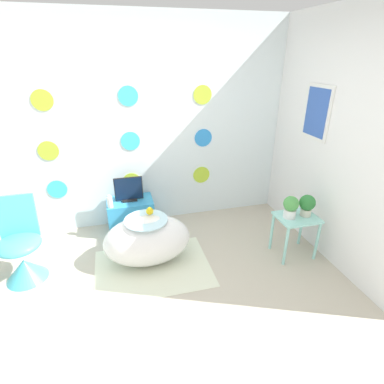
# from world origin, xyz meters

# --- Properties ---
(ground_plane) EXTENTS (12.00, 12.00, 0.00)m
(ground_plane) POSITION_xyz_m (0.00, 0.00, 0.00)
(ground_plane) COLOR #BCB29E
(wall_back_dotted) EXTENTS (5.03, 0.05, 2.60)m
(wall_back_dotted) POSITION_xyz_m (-0.00, 1.87, 1.30)
(wall_back_dotted) COLOR white
(wall_back_dotted) RESTS_ON ground_plane
(wall_right) EXTENTS (0.06, 2.85, 2.60)m
(wall_right) POSITION_xyz_m (2.04, 0.93, 1.30)
(wall_right) COLOR white
(wall_right) RESTS_ON ground_plane
(rug) EXTENTS (1.24, 0.93, 0.01)m
(rug) POSITION_xyz_m (0.06, 0.76, 0.00)
(rug) COLOR silver
(rug) RESTS_ON ground_plane
(bathtub) EXTENTS (0.95, 0.57, 0.56)m
(bathtub) POSITION_xyz_m (0.03, 0.90, 0.28)
(bathtub) COLOR white
(bathtub) RESTS_ON ground_plane
(rubber_duck) EXTENTS (0.08, 0.09, 0.10)m
(rubber_duck) POSITION_xyz_m (0.09, 0.96, 0.61)
(rubber_duck) COLOR yellow
(rubber_duck) RESTS_ON bathtub
(chair) EXTENTS (0.43, 0.43, 0.88)m
(chair) POSITION_xyz_m (-1.23, 0.95, 0.28)
(chair) COLOR #4CC6DB
(chair) RESTS_ON ground_plane
(tv_cabinet) EXTENTS (0.58, 0.38, 0.43)m
(tv_cabinet) POSITION_xyz_m (-0.09, 1.63, 0.22)
(tv_cabinet) COLOR #389ED6
(tv_cabinet) RESTS_ON ground_plane
(tv) EXTENTS (0.35, 0.12, 0.32)m
(tv) POSITION_xyz_m (-0.09, 1.63, 0.57)
(tv) COLOR black
(tv) RESTS_ON tv_cabinet
(vase) EXTENTS (0.07, 0.07, 0.16)m
(vase) POSITION_xyz_m (-0.33, 1.50, 0.51)
(vase) COLOR white
(vase) RESTS_ON tv_cabinet
(side_table) EXTENTS (0.44, 0.36, 0.50)m
(side_table) POSITION_xyz_m (1.68, 0.61, 0.40)
(side_table) COLOR #99E0D8
(side_table) RESTS_ON ground_plane
(potted_plant_left) EXTENTS (0.17, 0.17, 0.25)m
(potted_plant_left) POSITION_xyz_m (1.58, 0.62, 0.64)
(potted_plant_left) COLOR white
(potted_plant_left) RESTS_ON side_table
(potted_plant_right) EXTENTS (0.18, 0.18, 0.25)m
(potted_plant_right) POSITION_xyz_m (1.78, 0.61, 0.64)
(potted_plant_right) COLOR beige
(potted_plant_right) RESTS_ON side_table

